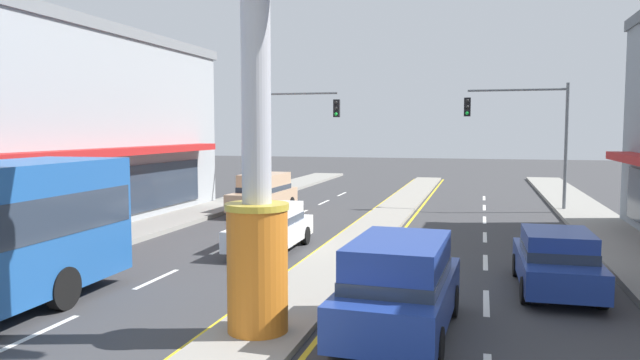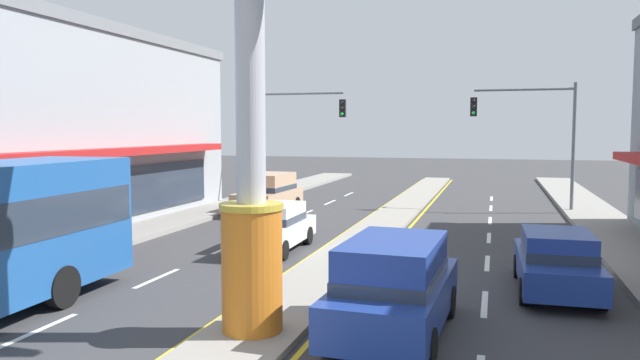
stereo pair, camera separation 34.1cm
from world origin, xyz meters
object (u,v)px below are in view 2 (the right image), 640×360
(traffic_light_left_side, at_px, (292,125))
(traffic_light_right_side, at_px, (535,124))
(district_sign, at_px, (250,112))
(suv_far_right_lane, at_px, (269,193))
(suv_mid_left_lane, at_px, (394,286))
(sedan_far_left_oncoming, at_px, (273,226))
(sedan_near_left_lane, at_px, (557,261))

(traffic_light_left_side, distance_m, traffic_light_right_side, 12.36)
(district_sign, xyz_separation_m, traffic_light_left_side, (-6.18, 20.39, -0.07))
(suv_far_right_lane, bearing_deg, suv_mid_left_lane, -61.01)
(traffic_light_right_side, distance_m, sedan_far_left_oncoming, 15.46)
(traffic_light_left_side, bearing_deg, suv_mid_left_lane, -65.81)
(traffic_light_right_side, bearing_deg, sedan_far_left_oncoming, -125.64)
(district_sign, distance_m, suv_mid_left_lane, 4.31)
(traffic_light_left_side, bearing_deg, district_sign, -73.14)
(traffic_light_left_side, height_order, traffic_light_right_side, same)
(traffic_light_right_side, xyz_separation_m, suv_mid_left_lane, (-3.59, -19.40, -3.26))
(traffic_light_right_side, xyz_separation_m, sedan_near_left_lane, (-0.28, -15.26, -3.46))
(traffic_light_left_side, distance_m, suv_mid_left_lane, 21.66)
(traffic_light_left_side, xyz_separation_m, suv_far_right_lane, (0.29, -4.22, -3.26))
(traffic_light_right_side, bearing_deg, traffic_light_left_side, 179.38)
(traffic_light_left_side, bearing_deg, sedan_near_left_lane, -51.87)
(suv_far_right_lane, relative_size, suv_mid_left_lane, 0.99)
(district_sign, distance_m, traffic_light_right_side, 21.18)
(suv_mid_left_lane, height_order, sedan_far_left_oncoming, suv_mid_left_lane)
(traffic_light_right_side, relative_size, sedan_far_left_oncoming, 1.43)
(sedan_near_left_lane, height_order, suv_mid_left_lane, suv_mid_left_lane)
(suv_far_right_lane, bearing_deg, district_sign, -69.98)
(traffic_light_left_side, xyz_separation_m, sedan_far_left_oncoming, (3.58, -12.38, -3.46))
(district_sign, distance_m, traffic_light_left_side, 21.31)
(suv_mid_left_lane, bearing_deg, suv_far_right_lane, 118.99)
(district_sign, distance_m, sedan_far_left_oncoming, 9.13)
(traffic_light_right_side, height_order, suv_mid_left_lane, traffic_light_right_side)
(district_sign, xyz_separation_m, suv_far_right_lane, (-5.89, 16.18, -3.33))
(suv_mid_left_lane, bearing_deg, traffic_light_right_side, 79.52)
(district_sign, height_order, sedan_far_left_oncoming, district_sign)
(traffic_light_right_side, height_order, suv_far_right_lane, traffic_light_right_side)
(traffic_light_left_side, bearing_deg, traffic_light_right_side, -0.62)
(traffic_light_left_side, height_order, suv_mid_left_lane, traffic_light_left_side)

